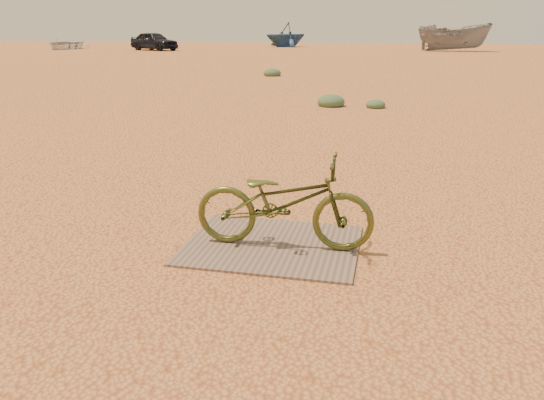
% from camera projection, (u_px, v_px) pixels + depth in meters
% --- Properties ---
extents(ground, '(120.00, 120.00, 0.00)m').
position_uv_depth(ground, '(230.00, 220.00, 5.38)').
color(ground, '#D88C4F').
rests_on(ground, ground).
extents(plywood_board, '(1.53, 1.24, 0.02)m').
position_uv_depth(plywood_board, '(272.00, 245.00, 4.73)').
color(plywood_board, '#7D6251').
rests_on(plywood_board, ground).
extents(bicycle, '(1.57, 0.61, 0.81)m').
position_uv_depth(bicycle, '(284.00, 202.00, 4.56)').
color(bicycle, '#474E1F').
rests_on(bicycle, plywood_board).
extents(car, '(4.60, 3.27, 1.46)m').
position_uv_depth(car, '(154.00, 41.00, 42.80)').
color(car, black).
rests_on(car, ground).
extents(boat_near_left, '(3.66, 4.82, 0.94)m').
position_uv_depth(boat_near_left, '(64.00, 43.00, 45.34)').
color(boat_near_left, silver).
rests_on(boat_near_left, ground).
extents(boat_far_left, '(5.66, 5.67, 2.26)m').
position_uv_depth(boat_far_left, '(286.00, 34.00, 50.03)').
color(boat_far_left, navy).
rests_on(boat_far_left, ground).
extents(boat_mid_right, '(5.54, 2.28, 2.11)m').
position_uv_depth(boat_mid_right, '(454.00, 37.00, 41.27)').
color(boat_mid_right, slate).
rests_on(boat_mid_right, ground).
extents(kale_a, '(0.67, 0.67, 0.37)m').
position_uv_depth(kale_a, '(331.00, 106.00, 13.03)').
color(kale_a, '#4A6344').
rests_on(kale_a, ground).
extents(kale_b, '(0.46, 0.46, 0.25)m').
position_uv_depth(kale_b, '(375.00, 108.00, 12.75)').
color(kale_b, '#4A6344').
rests_on(kale_b, ground).
extents(kale_c, '(0.69, 0.69, 0.38)m').
position_uv_depth(kale_c, '(272.00, 76.00, 20.92)').
color(kale_c, '#4A6344').
rests_on(kale_c, ground).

